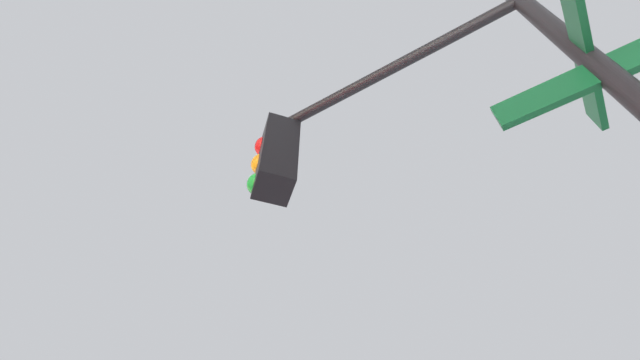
% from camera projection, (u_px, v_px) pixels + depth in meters
% --- Properties ---
extents(traffic_signal_near, '(2.20, 1.94, 5.29)m').
position_uv_depth(traffic_signal_near, '(424.00, 154.00, 2.46)').
color(traffic_signal_near, black).
rests_on(traffic_signal_near, ground_plane).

